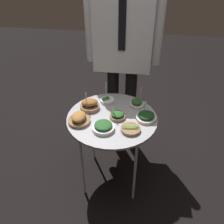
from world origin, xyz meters
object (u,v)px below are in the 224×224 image
at_px(bowl_broccoli_mid_right, 107,100).
at_px(bowl_asparagus_mid_left, 131,129).
at_px(bowl_spinach_front_center, 146,117).
at_px(bowl_spinach_far_rim, 103,127).
at_px(serving_cart, 112,122).
at_px(waiter_figure, 123,41).
at_px(bowl_roast_front_right, 90,105).
at_px(bowl_spinach_back_right, 118,115).
at_px(bowl_spinach_back_left, 137,103).
at_px(bowl_roast_center, 79,119).

height_order(bowl_broccoli_mid_right, bowl_asparagus_mid_left, bowl_broccoli_mid_right).
relative_size(bowl_spinach_front_center, bowl_spinach_far_rim, 0.95).
xyz_separation_m(serving_cart, bowl_broccoli_mid_right, (-0.07, 0.21, 0.07)).
height_order(bowl_broccoli_mid_right, waiter_figure, waiter_figure).
relative_size(bowl_spinach_front_center, bowl_roast_front_right, 0.91).
relative_size(bowl_broccoli_mid_right, bowl_roast_front_right, 1.00).
height_order(bowl_spinach_back_right, bowl_roast_front_right, bowl_spinach_back_right).
bearing_deg(bowl_spinach_front_center, bowl_spinach_back_left, 116.01).
relative_size(serving_cart, bowl_spinach_back_right, 4.02).
xyz_separation_m(bowl_broccoli_mid_right, bowl_spinach_back_right, (0.11, -0.20, 0.00)).
xyz_separation_m(bowl_spinach_front_center, waiter_figure, (-0.24, 0.50, 0.39)).
xyz_separation_m(bowl_broccoli_mid_right, bowl_spinach_front_center, (0.33, -0.19, 0.01)).
xyz_separation_m(bowl_spinach_far_rim, bowl_asparagus_mid_left, (0.19, 0.02, -0.01)).
bearing_deg(bowl_broccoli_mid_right, bowl_roast_center, -118.53).
bearing_deg(waiter_figure, bowl_spinach_back_left, -65.26).
height_order(bowl_roast_center, waiter_figure, waiter_figure).
height_order(bowl_roast_center, bowl_spinach_back_left, bowl_spinach_back_left).
xyz_separation_m(serving_cart, bowl_asparagus_mid_left, (0.15, -0.14, 0.06)).
distance_m(bowl_spinach_far_rim, bowl_spinach_back_left, 0.40).
height_order(bowl_spinach_back_right, bowl_spinach_front_center, bowl_spinach_back_right).
bearing_deg(bowl_roast_center, waiter_figure, 67.13).
bearing_deg(bowl_spinach_far_rim, serving_cart, 74.74).
xyz_separation_m(serving_cart, bowl_spinach_back_right, (0.04, 0.00, 0.07)).
relative_size(serving_cart, waiter_figure, 0.40).
bearing_deg(bowl_spinach_back_right, serving_cart, -174.67).
xyz_separation_m(bowl_broccoli_mid_right, bowl_roast_front_right, (-0.12, -0.11, 0.02)).
distance_m(bowl_broccoli_mid_right, waiter_figure, 0.51).
bearing_deg(bowl_asparagus_mid_left, bowl_spinach_far_rim, -175.34).
relative_size(bowl_broccoli_mid_right, bowl_spinach_back_right, 0.98).
xyz_separation_m(bowl_broccoli_mid_right, bowl_spinach_back_left, (0.25, -0.03, 0.01)).
relative_size(bowl_spinach_back_right, bowl_asparagus_mid_left, 1.21).
bearing_deg(bowl_roast_center, bowl_spinach_far_rim, -17.02).
xyz_separation_m(bowl_roast_front_right, waiter_figure, (0.21, 0.42, 0.38)).
bearing_deg(bowl_spinach_front_center, bowl_roast_front_right, 170.09).
bearing_deg(serving_cart, bowl_spinach_front_center, 2.83).
height_order(bowl_roast_front_right, waiter_figure, waiter_figure).
height_order(bowl_spinach_front_center, waiter_figure, waiter_figure).
xyz_separation_m(bowl_roast_front_right, bowl_asparagus_mid_left, (0.35, -0.23, -0.02)).
xyz_separation_m(bowl_spinach_front_center, bowl_roast_center, (-0.49, -0.11, 0.01)).
bearing_deg(bowl_spinach_back_left, bowl_roast_front_right, -166.69).
relative_size(bowl_roast_front_right, bowl_asparagus_mid_left, 1.19).
bearing_deg(waiter_figure, bowl_spinach_front_center, -64.84).
bearing_deg(bowl_spinach_back_right, waiter_figure, 92.24).
distance_m(bowl_spinach_back_right, bowl_spinach_back_left, 0.22).
relative_size(bowl_spinach_back_right, bowl_spinach_back_left, 1.05).
relative_size(bowl_roast_front_right, waiter_figure, 0.10).
bearing_deg(waiter_figure, bowl_asparagus_mid_left, -78.67).
xyz_separation_m(bowl_spinach_front_center, bowl_roast_front_right, (-0.45, 0.08, 0.01)).
relative_size(serving_cart, bowl_spinach_back_left, 4.23).
distance_m(bowl_spinach_back_right, bowl_roast_front_right, 0.25).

